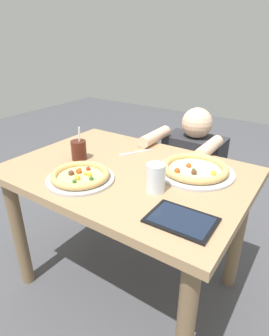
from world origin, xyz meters
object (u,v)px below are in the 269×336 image
object	(u,v)px
water_cup_clear	(156,178)
diner_seated	(191,182)
fork	(135,153)
tablet	(181,220)
drink_cup_colored	(79,150)
pizza_near	(80,176)
pizza_far	(195,169)

from	to	relation	value
water_cup_clear	diner_seated	bearing A→B (deg)	100.61
fork	diner_seated	world-z (taller)	diner_seated
water_cup_clear	tablet	xyz separation A→B (m)	(0.19, -0.13, -0.06)
drink_cup_colored	tablet	world-z (taller)	drink_cup_colored
tablet	fork	bearing A→B (deg)	138.89
diner_seated	drink_cup_colored	bearing A→B (deg)	-118.36
pizza_near	drink_cup_colored	xyz separation A→B (m)	(-0.17, 0.17, 0.03)
pizza_near	water_cup_clear	world-z (taller)	water_cup_clear
pizza_far	water_cup_clear	world-z (taller)	water_cup_clear
pizza_near	tablet	size ratio (longest dim) A/B	1.28
pizza_far	fork	distance (m)	0.39
pizza_near	pizza_far	distance (m)	0.54
tablet	pizza_far	bearing A→B (deg)	107.01
tablet	diner_seated	distance (m)	1.00
tablet	diner_seated	world-z (taller)	diner_seated
pizza_near	fork	xyz separation A→B (m)	(0.02, 0.41, -0.02)
water_cup_clear	fork	bearing A→B (deg)	135.94
pizza_near	pizza_far	xyz separation A→B (m)	(0.40, 0.36, 0.00)
pizza_far	tablet	size ratio (longest dim) A/B	1.55
pizza_far	drink_cup_colored	bearing A→B (deg)	-161.68
pizza_far	tablet	world-z (taller)	pizza_far
pizza_near	pizza_far	world-z (taller)	pizza_far
pizza_near	drink_cup_colored	world-z (taller)	drink_cup_colored
water_cup_clear	diner_seated	distance (m)	0.85
drink_cup_colored	diner_seated	size ratio (longest dim) A/B	0.19
water_cup_clear	pizza_far	bearing A→B (deg)	74.98
drink_cup_colored	tablet	size ratio (longest dim) A/B	0.74
drink_cup_colored	water_cup_clear	size ratio (longest dim) A/B	1.46
drink_cup_colored	tablet	bearing A→B (deg)	-16.01
pizza_near	diner_seated	distance (m)	0.94
fork	pizza_near	bearing A→B (deg)	-92.57
pizza_far	water_cup_clear	size ratio (longest dim) A/B	3.03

